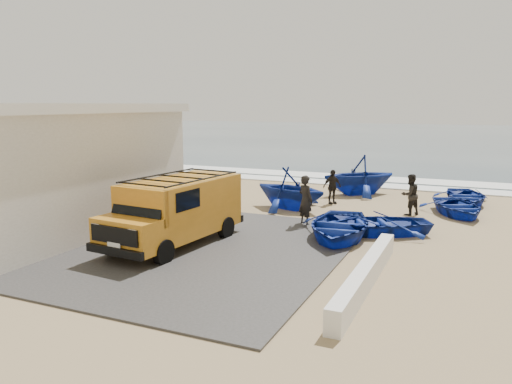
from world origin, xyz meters
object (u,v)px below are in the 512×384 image
(building, at_px, (17,165))
(fisherman_middle, at_px, (410,195))
(boat_near_left, at_px, (339,226))
(fisherman_back, at_px, (332,187))
(van, at_px, (176,209))
(boat_mid_left, at_px, (290,188))
(fisherman_front, at_px, (305,200))
(boat_far_left, at_px, (359,175))
(parapet, at_px, (366,275))
(boat_far_right, at_px, (465,196))
(boat_near_right, at_px, (378,224))
(boat_mid_right, at_px, (457,207))

(building, bearing_deg, fisherman_middle, 30.88)
(boat_near_left, xyz_separation_m, fisherman_back, (-1.74, 5.46, 0.34))
(van, height_order, boat_mid_left, van)
(building, bearing_deg, fisherman_front, 24.64)
(fisherman_back, bearing_deg, boat_far_left, 31.68)
(parapet, distance_m, fisherman_front, 6.20)
(parapet, relative_size, boat_near_left, 1.53)
(van, bearing_deg, fisherman_back, 77.70)
(building, distance_m, boat_far_right, 17.97)
(fisherman_front, height_order, fisherman_middle, fisherman_front)
(boat_near_right, relative_size, boat_far_left, 0.94)
(parapet, distance_m, boat_near_right, 5.06)
(boat_mid_left, bearing_deg, boat_far_right, -41.64)
(boat_mid_right, height_order, fisherman_middle, fisherman_middle)
(van, bearing_deg, boat_far_left, 79.30)
(boat_mid_left, bearing_deg, fisherman_back, -19.60)
(building, height_order, boat_far_right, building)
(building, height_order, boat_near_right, building)
(van, relative_size, boat_far_left, 1.41)
(boat_far_left, height_order, fisherman_back, boat_far_left)
(boat_near_right, relative_size, fisherman_middle, 2.11)
(parapet, distance_m, boat_mid_right, 9.30)
(building, relative_size, boat_near_right, 2.77)
(boat_far_right, distance_m, fisherman_middle, 3.77)
(fisherman_middle, bearing_deg, boat_near_left, 22.47)
(parapet, height_order, boat_near_right, boat_near_right)
(boat_near_left, relative_size, boat_mid_left, 1.19)
(parapet, xyz_separation_m, boat_far_left, (-2.89, 12.17, 0.68))
(boat_far_left, bearing_deg, van, -57.10)
(parapet, relative_size, fisherman_back, 4.01)
(fisherman_front, bearing_deg, boat_far_left, -62.17)
(fisherman_middle, bearing_deg, fisherman_front, -2.66)
(boat_near_left, bearing_deg, building, -172.81)
(boat_mid_right, xyz_separation_m, fisherman_middle, (-1.71, -0.71, 0.47))
(boat_near_left, bearing_deg, fisherman_back, 99.73)
(building, relative_size, boat_near_left, 2.39)
(boat_mid_right, bearing_deg, building, -172.97)
(boat_near_right, distance_m, fisherman_front, 2.69)
(van, height_order, fisherman_middle, van)
(boat_mid_left, xyz_separation_m, boat_far_right, (6.61, 4.02, -0.52))
(van, relative_size, fisherman_front, 2.83)
(van, xyz_separation_m, boat_near_right, (5.41, 3.86, -0.78))
(van, height_order, boat_near_right, van)
(boat_far_left, bearing_deg, parapet, -27.71)
(building, relative_size, boat_far_right, 2.83)
(parapet, height_order, boat_far_right, boat_far_right)
(parapet, relative_size, boat_near_right, 1.77)
(boat_far_right, relative_size, fisherman_back, 2.22)
(boat_far_left, xyz_separation_m, boat_far_right, (4.75, -0.52, -0.61))
(boat_near_left, bearing_deg, fisherman_middle, 62.20)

